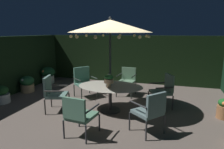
{
  "coord_description": "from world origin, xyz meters",
  "views": [
    {
      "loc": [
        1.72,
        -5.13,
        2.19
      ],
      "look_at": [
        0.15,
        0.13,
        1.01
      ],
      "focal_mm": 32.18,
      "sensor_mm": 36.0,
      "label": 1
    }
  ],
  "objects_px": {
    "patio_chair_north": "(164,89)",
    "potted_plant_right_far": "(224,109)",
    "patio_umbrella": "(110,26)",
    "centerpiece_planter": "(109,79)",
    "patio_chair_east": "(84,80)",
    "patio_chair_southeast": "(53,91)",
    "potted_plant_right_near": "(2,95)",
    "potted_plant_back_left": "(27,84)",
    "patio_chair_northeast": "(127,79)",
    "patio_chair_south": "(79,114)",
    "potted_plant_left_far": "(48,74)",
    "patio_dining_table": "(110,90)",
    "patio_chair_southwest": "(151,110)"
  },
  "relations": [
    {
      "from": "patio_chair_north",
      "to": "potted_plant_right_far",
      "type": "relative_size",
      "value": 1.85
    },
    {
      "from": "patio_chair_east",
      "to": "potted_plant_left_far",
      "type": "height_order",
      "value": "patio_chair_east"
    },
    {
      "from": "centerpiece_planter",
      "to": "potted_plant_left_far",
      "type": "relative_size",
      "value": 0.53
    },
    {
      "from": "patio_chair_east",
      "to": "potted_plant_right_far",
      "type": "bearing_deg",
      "value": -8.72
    },
    {
      "from": "patio_umbrella",
      "to": "potted_plant_right_near",
      "type": "relative_size",
      "value": 4.66
    },
    {
      "from": "patio_chair_east",
      "to": "patio_chair_southeast",
      "type": "distance_m",
      "value": 1.47
    },
    {
      "from": "patio_chair_south",
      "to": "centerpiece_planter",
      "type": "bearing_deg",
      "value": 81.45
    },
    {
      "from": "centerpiece_planter",
      "to": "potted_plant_right_near",
      "type": "bearing_deg",
      "value": -176.73
    },
    {
      "from": "patio_chair_northeast",
      "to": "potted_plant_right_far",
      "type": "xyz_separation_m",
      "value": [
        2.79,
        -1.22,
        -0.31
      ]
    },
    {
      "from": "patio_chair_north",
      "to": "patio_chair_northeast",
      "type": "distance_m",
      "value": 1.54
    },
    {
      "from": "centerpiece_planter",
      "to": "potted_plant_back_left",
      "type": "distance_m",
      "value": 3.69
    },
    {
      "from": "patio_chair_northeast",
      "to": "patio_chair_east",
      "type": "distance_m",
      "value": 1.49
    },
    {
      "from": "patio_chair_northeast",
      "to": "potted_plant_left_far",
      "type": "distance_m",
      "value": 3.69
    },
    {
      "from": "centerpiece_planter",
      "to": "potted_plant_right_near",
      "type": "height_order",
      "value": "centerpiece_planter"
    },
    {
      "from": "patio_chair_southeast",
      "to": "patio_dining_table",
      "type": "bearing_deg",
      "value": 16.91
    },
    {
      "from": "patio_chair_east",
      "to": "potted_plant_back_left",
      "type": "relative_size",
      "value": 1.69
    },
    {
      "from": "potted_plant_left_far",
      "to": "potted_plant_back_left",
      "type": "height_order",
      "value": "potted_plant_left_far"
    },
    {
      "from": "patio_chair_north",
      "to": "patio_chair_northeast",
      "type": "xyz_separation_m",
      "value": [
        -1.28,
        0.87,
        0.01
      ]
    },
    {
      "from": "patio_chair_southeast",
      "to": "potted_plant_right_far",
      "type": "bearing_deg",
      "value": 10.31
    },
    {
      "from": "patio_chair_east",
      "to": "potted_plant_right_near",
      "type": "bearing_deg",
      "value": -148.17
    },
    {
      "from": "patio_chair_southeast",
      "to": "potted_plant_right_near",
      "type": "relative_size",
      "value": 1.8
    },
    {
      "from": "patio_dining_table",
      "to": "centerpiece_planter",
      "type": "height_order",
      "value": "centerpiece_planter"
    },
    {
      "from": "potted_plant_right_far",
      "to": "potted_plant_right_near",
      "type": "xyz_separation_m",
      "value": [
        -6.35,
        -0.72,
        0.01
      ]
    },
    {
      "from": "potted_plant_right_far",
      "to": "potted_plant_back_left",
      "type": "bearing_deg",
      "value": 175.47
    },
    {
      "from": "patio_chair_east",
      "to": "patio_dining_table",
      "type": "bearing_deg",
      "value": -38.5
    },
    {
      "from": "patio_chair_north",
      "to": "potted_plant_right_far",
      "type": "bearing_deg",
      "value": -13.07
    },
    {
      "from": "centerpiece_planter",
      "to": "patio_chair_northeast",
      "type": "xyz_separation_m",
      "value": [
        0.12,
        1.74,
        -0.38
      ]
    },
    {
      "from": "patio_chair_north",
      "to": "patio_chair_east",
      "type": "relative_size",
      "value": 0.98
    },
    {
      "from": "patio_chair_southeast",
      "to": "potted_plant_back_left",
      "type": "height_order",
      "value": "patio_chair_southeast"
    },
    {
      "from": "patio_dining_table",
      "to": "patio_chair_southwest",
      "type": "xyz_separation_m",
      "value": [
        1.21,
        -1.01,
        -0.05
      ]
    },
    {
      "from": "potted_plant_right_far",
      "to": "potted_plant_right_near",
      "type": "bearing_deg",
      "value": -173.56
    },
    {
      "from": "patio_chair_east",
      "to": "patio_chair_south",
      "type": "xyz_separation_m",
      "value": [
        1.05,
        -2.55,
        -0.04
      ]
    },
    {
      "from": "centerpiece_planter",
      "to": "patio_chair_southeast",
      "type": "distance_m",
      "value": 1.6
    },
    {
      "from": "patio_dining_table",
      "to": "potted_plant_right_far",
      "type": "relative_size",
      "value": 3.4
    },
    {
      "from": "patio_umbrella",
      "to": "centerpiece_planter",
      "type": "height_order",
      "value": "patio_umbrella"
    },
    {
      "from": "patio_umbrella",
      "to": "patio_chair_south",
      "type": "height_order",
      "value": "patio_umbrella"
    },
    {
      "from": "patio_chair_north",
      "to": "potted_plant_back_left",
      "type": "height_order",
      "value": "patio_chair_north"
    },
    {
      "from": "patio_chair_east",
      "to": "patio_chair_southeast",
      "type": "bearing_deg",
      "value": -100.53
    },
    {
      "from": "potted_plant_back_left",
      "to": "centerpiece_planter",
      "type": "bearing_deg",
      "value": -16.43
    },
    {
      "from": "potted_plant_right_near",
      "to": "patio_dining_table",
      "type": "bearing_deg",
      "value": 6.16
    },
    {
      "from": "patio_chair_east",
      "to": "patio_chair_southwest",
      "type": "height_order",
      "value": "patio_chair_east"
    },
    {
      "from": "patio_umbrella",
      "to": "patio_chair_south",
      "type": "distance_m",
      "value": 2.39
    },
    {
      "from": "patio_dining_table",
      "to": "patio_chair_south",
      "type": "height_order",
      "value": "patio_chair_south"
    },
    {
      "from": "patio_chair_north",
      "to": "potted_plant_left_far",
      "type": "distance_m",
      "value": 5.14
    },
    {
      "from": "patio_chair_north",
      "to": "potted_plant_back_left",
      "type": "bearing_deg",
      "value": 178.18
    },
    {
      "from": "potted_plant_right_far",
      "to": "potted_plant_back_left",
      "type": "distance_m",
      "value": 6.41
    },
    {
      "from": "patio_chair_southwest",
      "to": "patio_chair_southeast",
      "type": "bearing_deg",
      "value": 168.61
    },
    {
      "from": "patio_chair_east",
      "to": "potted_plant_back_left",
      "type": "height_order",
      "value": "patio_chair_east"
    },
    {
      "from": "patio_umbrella",
      "to": "patio_chair_southwest",
      "type": "relative_size",
      "value": 2.67
    },
    {
      "from": "patio_chair_northeast",
      "to": "potted_plant_back_left",
      "type": "height_order",
      "value": "patio_chair_northeast"
    }
  ]
}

